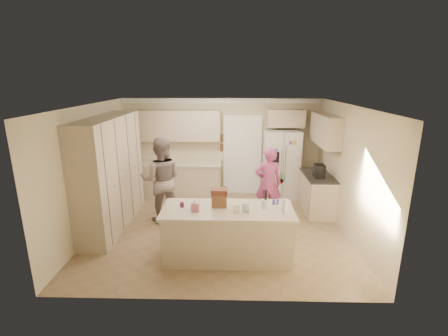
{
  "coord_description": "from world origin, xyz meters",
  "views": [
    {
      "loc": [
        0.27,
        -6.31,
        3.11
      ],
      "look_at": [
        0.1,
        0.35,
        1.25
      ],
      "focal_mm": 26.0,
      "sensor_mm": 36.0,
      "label": 1
    }
  ],
  "objects_px": {
    "coffee_maker": "(319,171)",
    "teen_girl": "(268,184)",
    "tissue_box": "(195,207)",
    "dollhouse_body": "(219,201)",
    "teen_boy": "(162,180)",
    "island_base": "(228,234)",
    "refrigerator": "(281,165)",
    "utensil_crock": "(265,204)"
  },
  "relations": [
    {
      "from": "teen_boy",
      "to": "utensil_crock",
      "type": "bearing_deg",
      "value": 138.88
    },
    {
      "from": "tissue_box",
      "to": "dollhouse_body",
      "type": "bearing_deg",
      "value": 26.57
    },
    {
      "from": "island_base",
      "to": "teen_girl",
      "type": "distance_m",
      "value": 1.94
    },
    {
      "from": "island_base",
      "to": "utensil_crock",
      "type": "height_order",
      "value": "utensil_crock"
    },
    {
      "from": "teen_girl",
      "to": "island_base",
      "type": "bearing_deg",
      "value": 58.04
    },
    {
      "from": "island_base",
      "to": "coffee_maker",
      "type": "bearing_deg",
      "value": 42.83
    },
    {
      "from": "teen_boy",
      "to": "teen_girl",
      "type": "distance_m",
      "value": 2.36
    },
    {
      "from": "dollhouse_body",
      "to": "teen_boy",
      "type": "relative_size",
      "value": 0.14
    },
    {
      "from": "island_base",
      "to": "utensil_crock",
      "type": "relative_size",
      "value": 14.67
    },
    {
      "from": "island_base",
      "to": "utensil_crock",
      "type": "bearing_deg",
      "value": 4.4
    },
    {
      "from": "coffee_maker",
      "to": "teen_girl",
      "type": "bearing_deg",
      "value": -169.31
    },
    {
      "from": "refrigerator",
      "to": "teen_boy",
      "type": "distance_m",
      "value": 3.23
    },
    {
      "from": "tissue_box",
      "to": "teen_boy",
      "type": "distance_m",
      "value": 1.87
    },
    {
      "from": "teen_boy",
      "to": "coffee_maker",
      "type": "bearing_deg",
      "value": 179.74
    },
    {
      "from": "tissue_box",
      "to": "teen_girl",
      "type": "bearing_deg",
      "value": 51.21
    },
    {
      "from": "coffee_maker",
      "to": "tissue_box",
      "type": "height_order",
      "value": "coffee_maker"
    },
    {
      "from": "coffee_maker",
      "to": "utensil_crock",
      "type": "relative_size",
      "value": 2.0
    },
    {
      "from": "coffee_maker",
      "to": "teen_girl",
      "type": "relative_size",
      "value": 0.18
    },
    {
      "from": "dollhouse_body",
      "to": "tissue_box",
      "type": "bearing_deg",
      "value": -153.43
    },
    {
      "from": "dollhouse_body",
      "to": "coffee_maker",
      "type": "bearing_deg",
      "value": 39.29
    },
    {
      "from": "refrigerator",
      "to": "island_base",
      "type": "relative_size",
      "value": 0.82
    },
    {
      "from": "dollhouse_body",
      "to": "island_base",
      "type": "bearing_deg",
      "value": -33.69
    },
    {
      "from": "refrigerator",
      "to": "teen_girl",
      "type": "height_order",
      "value": "refrigerator"
    },
    {
      "from": "utensil_crock",
      "to": "dollhouse_body",
      "type": "xyz_separation_m",
      "value": [
        -0.8,
        0.05,
        0.04
      ]
    },
    {
      "from": "dollhouse_body",
      "to": "teen_girl",
      "type": "height_order",
      "value": "teen_girl"
    },
    {
      "from": "island_base",
      "to": "teen_boy",
      "type": "distance_m",
      "value": 2.18
    },
    {
      "from": "island_base",
      "to": "teen_girl",
      "type": "xyz_separation_m",
      "value": [
        0.88,
        1.68,
        0.39
      ]
    },
    {
      "from": "utensil_crock",
      "to": "dollhouse_body",
      "type": "height_order",
      "value": "dollhouse_body"
    },
    {
      "from": "refrigerator",
      "to": "utensil_crock",
      "type": "height_order",
      "value": "refrigerator"
    },
    {
      "from": "dollhouse_body",
      "to": "teen_boy",
      "type": "bearing_deg",
      "value": 132.89
    },
    {
      "from": "island_base",
      "to": "dollhouse_body",
      "type": "distance_m",
      "value": 0.62
    },
    {
      "from": "tissue_box",
      "to": "teen_boy",
      "type": "relative_size",
      "value": 0.07
    },
    {
      "from": "refrigerator",
      "to": "dollhouse_body",
      "type": "height_order",
      "value": "refrigerator"
    },
    {
      "from": "utensil_crock",
      "to": "teen_boy",
      "type": "height_order",
      "value": "teen_boy"
    },
    {
      "from": "coffee_maker",
      "to": "island_base",
      "type": "relative_size",
      "value": 0.14
    },
    {
      "from": "island_base",
      "to": "teen_boy",
      "type": "xyz_separation_m",
      "value": [
        -1.47,
        1.52,
        0.51
      ]
    },
    {
      "from": "coffee_maker",
      "to": "teen_girl",
      "type": "height_order",
      "value": "teen_girl"
    },
    {
      "from": "utensil_crock",
      "to": "teen_girl",
      "type": "height_order",
      "value": "teen_girl"
    },
    {
      "from": "utensil_crock",
      "to": "dollhouse_body",
      "type": "distance_m",
      "value": 0.8
    },
    {
      "from": "coffee_maker",
      "to": "tissue_box",
      "type": "xyz_separation_m",
      "value": [
        -2.6,
        -2.0,
        -0.07
      ]
    },
    {
      "from": "island_base",
      "to": "dollhouse_body",
      "type": "xyz_separation_m",
      "value": [
        -0.15,
        0.1,
        0.6
      ]
    },
    {
      "from": "coffee_maker",
      "to": "utensil_crock",
      "type": "xyz_separation_m",
      "value": [
        -1.4,
        -1.85,
        -0.07
      ]
    }
  ]
}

